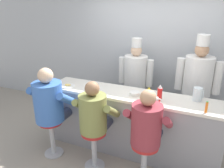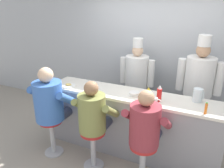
% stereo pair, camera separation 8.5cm
% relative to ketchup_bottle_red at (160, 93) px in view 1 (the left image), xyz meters
% --- Properties ---
extents(ground_plane, '(20.00, 20.00, 0.00)m').
position_rel_ketchup_bottle_red_xyz_m(ground_plane, '(-0.44, -0.20, -1.12)').
color(ground_plane, '#9E9384').
extents(wall_back, '(10.00, 0.06, 2.70)m').
position_rel_ketchup_bottle_red_xyz_m(wall_back, '(-0.44, 1.36, 0.23)').
color(wall_back, '#B2B7BC').
rests_on(wall_back, ground_plane).
extents(diner_counter, '(2.71, 0.55, 1.01)m').
position_rel_ketchup_bottle_red_xyz_m(diner_counter, '(-0.44, 0.08, -0.61)').
color(diner_counter, gray).
rests_on(diner_counter, ground_plane).
extents(ketchup_bottle_red, '(0.07, 0.07, 0.24)m').
position_rel_ketchup_bottle_red_xyz_m(ketchup_bottle_red, '(0.00, 0.00, 0.00)').
color(ketchup_bottle_red, red).
rests_on(ketchup_bottle_red, diner_counter).
extents(mustard_bottle_yellow, '(0.06, 0.06, 0.21)m').
position_rel_ketchup_bottle_red_xyz_m(mustard_bottle_yellow, '(-0.14, -0.06, -0.02)').
color(mustard_bottle_yellow, yellow).
rests_on(mustard_bottle_yellow, diner_counter).
extents(hot_sauce_bottle_orange, '(0.03, 0.03, 0.15)m').
position_rel_ketchup_bottle_red_xyz_m(hot_sauce_bottle_orange, '(0.61, -0.12, -0.04)').
color(hot_sauce_bottle_orange, orange).
rests_on(hot_sauce_bottle_orange, diner_counter).
extents(water_pitcher_clear, '(0.15, 0.13, 0.19)m').
position_rel_ketchup_bottle_red_xyz_m(water_pitcher_clear, '(0.48, 0.22, -0.02)').
color(water_pitcher_clear, silver).
rests_on(water_pitcher_clear, diner_counter).
extents(breakfast_plate, '(0.23, 0.23, 0.05)m').
position_rel_ketchup_bottle_red_xyz_m(breakfast_plate, '(-1.48, -0.05, -0.10)').
color(breakfast_plate, white).
rests_on(breakfast_plate, diner_counter).
extents(cereal_bowl, '(0.15, 0.15, 0.05)m').
position_rel_ketchup_bottle_red_xyz_m(cereal_bowl, '(-0.37, 0.05, -0.09)').
color(cereal_bowl, white).
rests_on(cereal_bowl, diner_counter).
extents(coffee_mug_white, '(0.15, 0.10, 0.09)m').
position_rel_ketchup_bottle_red_xyz_m(coffee_mug_white, '(-0.03, -0.12, -0.06)').
color(coffee_mug_white, white).
rests_on(coffee_mug_white, diner_counter).
extents(diner_seated_blue, '(0.65, 0.64, 1.44)m').
position_rel_ketchup_bottle_red_xyz_m(diner_seated_blue, '(-1.52, -0.47, -0.24)').
color(diner_seated_blue, '#B2B5BA').
rests_on(diner_seated_blue, ground_plane).
extents(diner_seated_olive, '(0.57, 0.57, 1.34)m').
position_rel_ketchup_bottle_red_xyz_m(diner_seated_olive, '(-0.78, -0.47, -0.29)').
color(diner_seated_olive, '#B2B5BA').
rests_on(diner_seated_olive, ground_plane).
extents(diner_seated_maroon, '(0.58, 0.57, 1.35)m').
position_rel_ketchup_bottle_red_xyz_m(diner_seated_maroon, '(-0.04, -0.47, -0.29)').
color(diner_seated_maroon, '#B2B5BA').
rests_on(diner_seated_maroon, ground_plane).
extents(cook_in_whites_near, '(0.66, 0.43, 1.70)m').
position_rel_ketchup_bottle_red_xyz_m(cook_in_whites_near, '(-0.65, 0.95, -0.18)').
color(cook_in_whites_near, '#232328').
rests_on(cook_in_whites_near, ground_plane).
extents(cook_in_whites_far, '(0.72, 0.46, 1.83)m').
position_rel_ketchup_bottle_red_xyz_m(cook_in_whites_far, '(0.45, 0.87, -0.11)').
color(cook_in_whites_far, '#232328').
rests_on(cook_in_whites_far, ground_plane).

